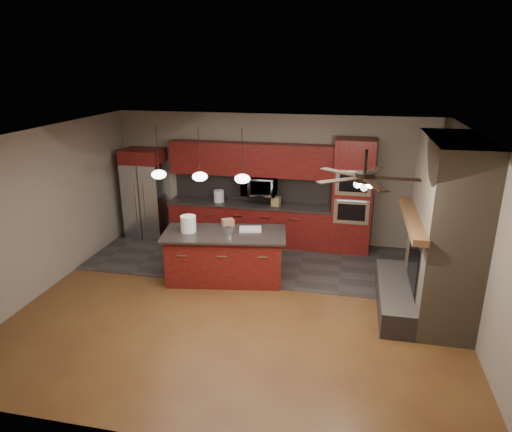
% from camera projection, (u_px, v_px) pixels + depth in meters
% --- Properties ---
extents(ground, '(7.00, 7.00, 0.00)m').
position_uv_depth(ground, '(242.00, 303.00, 7.63)').
color(ground, brown).
rests_on(ground, ground).
extents(ceiling, '(7.00, 6.00, 0.02)m').
position_uv_depth(ceiling, '(241.00, 135.00, 6.72)').
color(ceiling, white).
rests_on(ceiling, back_wall).
extents(back_wall, '(7.00, 0.02, 2.80)m').
position_uv_depth(back_wall, '(274.00, 179.00, 9.95)').
color(back_wall, gray).
rests_on(back_wall, ground).
extents(right_wall, '(0.02, 6.00, 2.80)m').
position_uv_depth(right_wall, '(480.00, 242.00, 6.49)').
color(right_wall, gray).
rests_on(right_wall, ground).
extents(left_wall, '(0.02, 6.00, 2.80)m').
position_uv_depth(left_wall, '(44.00, 210.00, 7.86)').
color(left_wall, gray).
rests_on(left_wall, ground).
extents(slate_tile_patch, '(7.00, 2.40, 0.01)m').
position_uv_depth(slate_tile_patch, '(263.00, 259.00, 9.29)').
color(slate_tile_patch, '#302D2B').
rests_on(slate_tile_patch, ground).
extents(fireplace_column, '(1.30, 2.10, 2.80)m').
position_uv_depth(fireplace_column, '(440.00, 236.00, 6.99)').
color(fireplace_column, '#726451').
rests_on(fireplace_column, ground).
extents(back_cabinetry, '(3.59, 0.64, 2.20)m').
position_uv_depth(back_cabinetry, '(250.00, 203.00, 9.97)').
color(back_cabinetry, maroon).
rests_on(back_cabinetry, ground).
extents(oven_tower, '(0.80, 0.63, 2.38)m').
position_uv_depth(oven_tower, '(352.00, 196.00, 9.41)').
color(oven_tower, maroon).
rests_on(oven_tower, ground).
extents(microwave, '(0.73, 0.41, 0.50)m').
position_uv_depth(microwave, '(259.00, 186.00, 9.81)').
color(microwave, silver).
rests_on(microwave, back_cabinetry).
extents(refrigerator, '(0.86, 0.75, 2.02)m').
position_uv_depth(refrigerator, '(146.00, 193.00, 10.28)').
color(refrigerator, silver).
rests_on(refrigerator, ground).
extents(kitchen_island, '(2.33, 1.34, 0.92)m').
position_uv_depth(kitchen_island, '(225.00, 256.00, 8.32)').
color(kitchen_island, maroon).
rests_on(kitchen_island, ground).
extents(white_bucket, '(0.38, 0.38, 0.30)m').
position_uv_depth(white_bucket, '(188.00, 224.00, 8.18)').
color(white_bucket, white).
rests_on(white_bucket, kitchen_island).
extents(paint_can, '(0.21, 0.21, 0.11)m').
position_uv_depth(paint_can, '(228.00, 231.00, 8.12)').
color(paint_can, '#B6B7BC').
rests_on(paint_can, kitchen_island).
extents(paint_tray, '(0.45, 0.35, 0.04)m').
position_uv_depth(paint_tray, '(250.00, 229.00, 8.29)').
color(paint_tray, silver).
rests_on(paint_tray, kitchen_island).
extents(cardboard_box, '(0.26, 0.24, 0.13)m').
position_uv_depth(cardboard_box, '(228.00, 223.00, 8.49)').
color(cardboard_box, '#9C6E50').
rests_on(cardboard_box, kitchen_island).
extents(counter_bucket, '(0.27, 0.27, 0.26)m').
position_uv_depth(counter_bucket, '(219.00, 196.00, 10.02)').
color(counter_bucket, white).
rests_on(counter_bucket, back_cabinetry).
extents(counter_box, '(0.20, 0.17, 0.20)m').
position_uv_depth(counter_box, '(276.00, 201.00, 9.74)').
color(counter_box, olive).
rests_on(counter_box, back_cabinetry).
extents(pendant_left, '(0.26, 0.26, 0.92)m').
position_uv_depth(pendant_left, '(159.00, 174.00, 7.96)').
color(pendant_left, black).
rests_on(pendant_left, ceiling).
extents(pendant_center, '(0.26, 0.26, 0.92)m').
position_uv_depth(pendant_center, '(200.00, 176.00, 7.82)').
color(pendant_center, black).
rests_on(pendant_center, ceiling).
extents(pendant_right, '(0.26, 0.26, 0.92)m').
position_uv_depth(pendant_right, '(242.00, 179.00, 7.67)').
color(pendant_right, black).
rests_on(pendant_right, ceiling).
extents(ceiling_fan, '(1.27, 1.33, 0.41)m').
position_uv_depth(ceiling_fan, '(365.00, 177.00, 5.74)').
color(ceiling_fan, black).
rests_on(ceiling_fan, ceiling).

